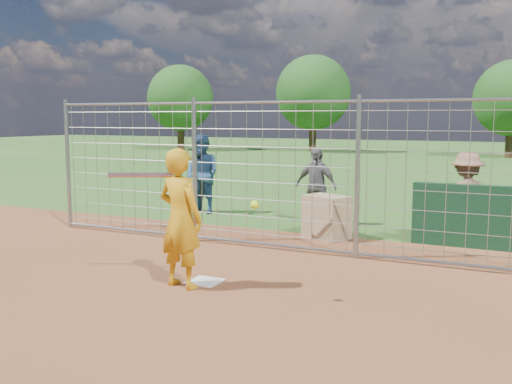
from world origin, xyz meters
The scene contains 11 objects.
ground centered at (0.00, 0.00, 0.00)m, with size 100.00×100.00×0.00m, color #2D591E.
infield_dirt centered at (0.00, -3.00, 0.01)m, with size 18.00×18.00×0.00m, color brown.
home_plate centered at (0.00, -0.20, 0.01)m, with size 0.43×0.43×0.02m, color silver.
dugout_wall centered at (3.40, 3.60, 0.55)m, with size 2.60×0.20×1.10m, color #11381E.
batter centered at (-0.18, -0.52, 0.93)m, with size 0.68×0.44×1.85m, color orange.
bystander_a centered at (-2.96, 4.70, 0.93)m, with size 0.90×0.70×1.85m, color navy.
bystander_b centered at (-0.06, 4.47, 0.82)m, with size 0.96×0.40×1.64m, color slate.
bystander_c centered at (2.97, 3.83, 0.83)m, with size 1.07×0.61×1.65m, color brown.
equipment_bin centered at (0.57, 3.31, 0.40)m, with size 0.80×0.55×0.80m, color tan.
equipment_in_play centered at (-0.24, -0.71, 1.43)m, with size 2.09×0.42×0.37m.
backstop_fence centered at (0.00, 2.00, 1.26)m, with size 9.08×0.08×2.60m.
Camera 1 is at (3.90, -6.75, 2.25)m, focal length 40.00 mm.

